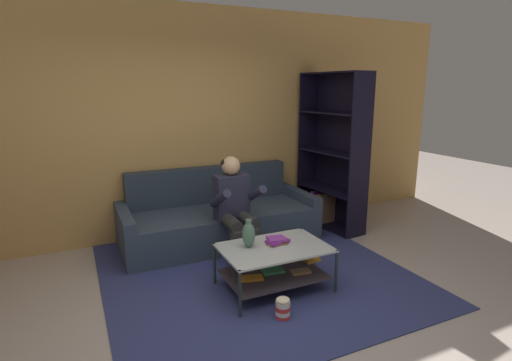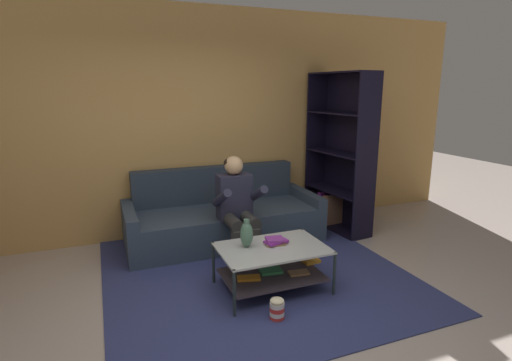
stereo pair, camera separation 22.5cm
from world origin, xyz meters
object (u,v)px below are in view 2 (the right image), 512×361
(book_stack, at_px, (275,241))
(popcorn_tub, at_px, (277,309))
(couch, at_px, (223,218))
(person_seated_center, at_px, (237,204))
(coffee_table, at_px, (273,262))
(bookshelf, at_px, (338,168))
(vase, at_px, (247,234))

(book_stack, height_order, popcorn_tub, book_stack)
(couch, distance_m, person_seated_center, 0.67)
(couch, relative_size, book_stack, 9.98)
(person_seated_center, height_order, coffee_table, person_seated_center)
(person_seated_center, xyz_separation_m, book_stack, (0.11, -0.78, -0.17))
(popcorn_tub, bearing_deg, coffee_table, 69.63)
(coffee_table, distance_m, bookshelf, 2.14)
(coffee_table, height_order, book_stack, book_stack)
(book_stack, height_order, bookshelf, bookshelf)
(coffee_table, height_order, popcorn_tub, coffee_table)
(book_stack, bearing_deg, vase, 171.50)
(vase, height_order, popcorn_tub, vase)
(coffee_table, height_order, vase, vase)
(coffee_table, xyz_separation_m, popcorn_tub, (-0.18, -0.49, -0.19))
(coffee_table, distance_m, popcorn_tub, 0.55)
(couch, height_order, coffee_table, couch)
(bookshelf, bearing_deg, popcorn_tub, -133.65)
(popcorn_tub, bearing_deg, couch, 86.56)
(person_seated_center, distance_m, popcorn_tub, 1.43)
(couch, height_order, person_seated_center, person_seated_center)
(couch, relative_size, popcorn_tub, 12.47)
(coffee_table, bearing_deg, vase, 156.56)
(vase, xyz_separation_m, book_stack, (0.28, -0.04, -0.10))
(bookshelf, height_order, popcorn_tub, bookshelf)
(person_seated_center, bearing_deg, popcorn_tub, -94.93)
(book_stack, relative_size, bookshelf, 0.11)
(vase, bearing_deg, couch, 82.81)
(vase, distance_m, bookshelf, 2.21)
(person_seated_center, distance_m, book_stack, 0.80)
(popcorn_tub, bearing_deg, person_seated_center, 85.07)
(couch, xyz_separation_m, bookshelf, (1.63, -0.06, 0.54))
(person_seated_center, height_order, popcorn_tub, person_seated_center)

